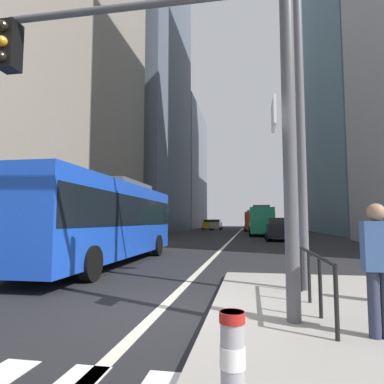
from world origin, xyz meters
name	(u,v)px	position (x,y,z in m)	size (l,w,h in m)	color
ground_plane	(228,243)	(0.00, 20.00, 0.00)	(160.00, 160.00, 0.00)	black
lane_centre_line	(234,237)	(0.00, 30.00, 0.01)	(0.20, 80.00, 0.01)	beige
office_tower_left_near	(46,15)	(-16.00, 19.32, 20.02)	(10.81, 23.17, 40.04)	gray
office_tower_left_mid	(142,92)	(-16.00, 45.63, 23.24)	(12.55, 24.03, 46.48)	slate
office_tower_left_far	(177,169)	(-16.00, 72.76, 14.47)	(11.88, 24.67, 28.95)	slate
office_tower_right_mid	(357,40)	(17.00, 42.29, 27.28)	(11.23, 25.64, 54.55)	slate
office_tower_right_far	(318,155)	(17.00, 71.83, 16.60)	(11.66, 22.58, 33.21)	slate
city_bus_blue_oncoming	(104,217)	(-3.92, 6.07, 1.84)	(2.78, 10.90, 3.40)	blue
sedan_white_oncoming	(34,237)	(-7.28, 6.52, 0.99)	(2.11, 4.33, 1.94)	silver
city_bus_red_receding	(260,220)	(2.87, 33.66, 1.84)	(2.80, 10.74, 3.40)	#198456
city_bus_red_distant	(252,220)	(2.07, 51.45, 1.83)	(2.75, 10.59, 3.40)	red
car_oncoming_mid	(208,224)	(-6.42, 58.34, 0.99)	(2.07, 4.02, 1.94)	gold
car_receding_near	(278,229)	(3.97, 22.82, 0.99)	(2.07, 4.11, 1.94)	black
car_receding_far	(280,229)	(4.25, 23.42, 0.99)	(2.17, 4.30, 1.94)	silver
car_oncoming_far	(216,225)	(-4.62, 55.89, 0.99)	(2.15, 4.27, 1.94)	#B2A899
traffic_signal_gantry	(181,81)	(0.58, -0.77, 4.07)	(5.42, 0.65, 6.00)	#515156
street_lamp_post	(299,69)	(2.91, 1.74, 5.28)	(5.50, 0.32, 8.00)	#56565B
bollard_left	(233,364)	(1.57, -3.59, 0.63)	(0.20, 0.20, 0.86)	#99999E
pedestrian_railing	(314,269)	(2.80, 0.03, 0.84)	(0.06, 3.11, 0.98)	black
pedestrian_walking	(378,262)	(3.39, -1.30, 1.14)	(0.38, 0.25, 1.77)	#2D334C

